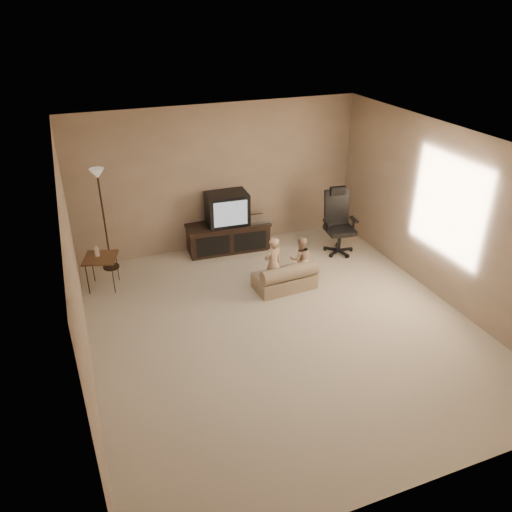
{
  "coord_description": "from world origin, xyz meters",
  "views": [
    {
      "loc": [
        -2.36,
        -5.1,
        4.01
      ],
      "look_at": [
        -0.15,
        0.6,
        0.82
      ],
      "focal_mm": 35.0,
      "sensor_mm": 36.0,
      "label": 1
    }
  ],
  "objects": [
    {
      "name": "room_shell",
      "position": [
        0.0,
        0.0,
        1.52
      ],
      "size": [
        5.5,
        5.5,
        5.5
      ],
      "color": "white",
      "rests_on": "floor"
    },
    {
      "name": "toddler_right",
      "position": [
        0.78,
        1.08,
        0.36
      ],
      "size": [
        0.38,
        0.26,
        0.73
      ],
      "primitive_type": "imported",
      "rotation": [
        0.0,
        0.0,
        2.95
      ],
      "color": "#D8AC87",
      "rests_on": "floor"
    },
    {
      "name": "floor_lamp",
      "position": [
        -1.98,
        2.55,
        1.24
      ],
      "size": [
        0.26,
        0.26,
        1.7
      ],
      "color": "black",
      "rests_on": "floor"
    },
    {
      "name": "toddler_left",
      "position": [
        0.26,
        0.96,
        0.43
      ],
      "size": [
        0.36,
        0.3,
        0.87
      ],
      "primitive_type": "imported",
      "rotation": [
        0.0,
        0.0,
        3.39
      ],
      "color": "#D8AC87",
      "rests_on": "floor"
    },
    {
      "name": "side_table",
      "position": [
        -2.15,
        1.95,
        0.51
      ],
      "size": [
        0.59,
        0.59,
        0.71
      ],
      "rotation": [
        0.0,
        0.0,
        -0.29
      ],
      "color": "brown",
      "rests_on": "floor"
    },
    {
      "name": "floor",
      "position": [
        0.0,
        0.0,
        0.0
      ],
      "size": [
        5.5,
        5.5,
        0.0
      ],
      "primitive_type": "plane",
      "color": "beige",
      "rests_on": "ground"
    },
    {
      "name": "office_chair",
      "position": [
        1.82,
        1.74,
        0.41
      ],
      "size": [
        0.59,
        0.62,
        1.14
      ],
      "rotation": [
        0.0,
        0.0,
        -0.12
      ],
      "color": "black",
      "rests_on": "floor"
    },
    {
      "name": "child_sofa",
      "position": [
        0.45,
        0.89,
        0.18
      ],
      "size": [
        0.95,
        0.57,
        0.45
      ],
      "rotation": [
        0.0,
        0.0,
        0.06
      ],
      "color": "gray",
      "rests_on": "floor"
    },
    {
      "name": "tv_stand",
      "position": [
        0.05,
        2.49,
        0.44
      ],
      "size": [
        1.5,
        0.63,
        1.06
      ],
      "rotation": [
        0.0,
        0.0,
        -0.06
      ],
      "color": "black",
      "rests_on": "floor"
    }
  ]
}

